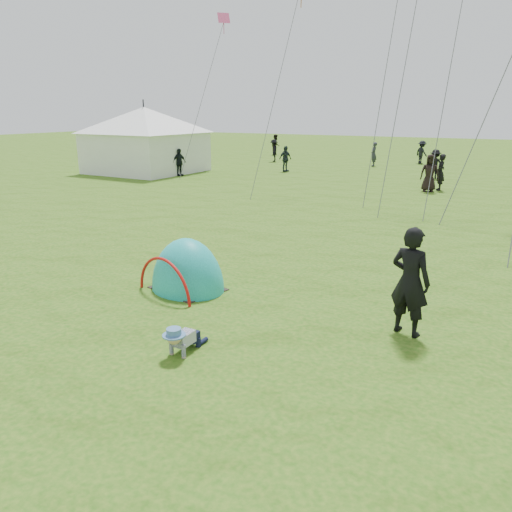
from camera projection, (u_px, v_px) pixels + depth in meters
The scene contains 16 objects.
ground at pixel (176, 377), 7.39m from camera, with size 140.00×140.00×0.00m, color #1F550F.
crawling_toddler at pixel (182, 338), 8.04m from camera, with size 0.47×0.68×0.52m, color black, non-canonical shape.
popup_tent at pixel (188, 289), 11.02m from camera, with size 1.76×1.45×2.28m, color teal.
standing_adult at pixel (410, 282), 8.56m from camera, with size 0.71×0.46×1.93m, color black.
event_marquee at pixel (145, 138), 31.04m from camera, with size 6.19×6.19×4.25m, color white, non-canonical shape.
crowd_person_0 at pixel (440, 172), 24.23m from camera, with size 0.64×0.42×1.75m, color black.
crowd_person_3 at pixel (274, 151), 37.79m from camera, with size 1.07×0.61×1.65m, color black.
crowd_person_7 at pixel (189, 148), 39.78m from camera, with size 0.81×0.63×1.67m, color #453731.
crowd_person_8 at pixel (285, 159), 31.64m from camera, with size 0.94×0.39×1.61m, color #212E32.
crowd_person_9 at pixel (435, 164), 28.38m from camera, with size 1.06×0.61×1.64m, color black.
crowd_person_12 at pixel (374, 154), 34.71m from camera, with size 0.60×0.39×1.64m, color #2B2C36.
crowd_person_13 at pixel (276, 145), 43.22m from camera, with size 0.85×0.66×1.75m, color black.
crowd_person_14 at pixel (179, 162), 29.55m from camera, with size 0.94×0.39×1.60m, color black.
crowd_person_15 at pixel (422, 152), 36.26m from camera, with size 1.06×0.61×1.64m, color black.
crowd_person_16 at pixel (430, 173), 23.85m from camera, with size 0.87×0.56×1.77m, color black.
diamond_kite_5 at pixel (224, 18), 29.89m from camera, with size 0.72×0.72×0.00m, color #DD457A.
Camera 1 is at (4.20, -5.21, 3.81)m, focal length 35.00 mm.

